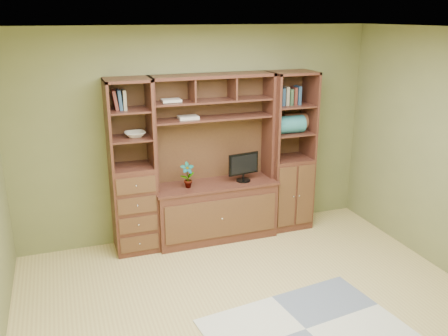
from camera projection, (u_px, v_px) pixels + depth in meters
name	position (u px, v px, depth m)	size (l,w,h in m)	color
room	(265.00, 187.00, 4.07)	(4.60, 4.10, 2.64)	#D7BD71
center_hutch	(215.00, 160.00, 5.75)	(1.54, 0.53, 2.05)	#4B241A
left_tower	(132.00, 168.00, 5.47)	(0.50, 0.45, 2.05)	#4B241A
right_tower	(290.00, 152.00, 6.11)	(0.55, 0.45, 2.05)	#4B241A
rug	(306.00, 329.00, 4.27)	(1.72, 1.15, 0.01)	#A9AEAE
monitor	(244.00, 162.00, 5.84)	(0.41, 0.18, 0.50)	black
orchid	(187.00, 175.00, 5.64)	(0.17, 0.11, 0.32)	#9F4A36
magazines	(188.00, 117.00, 5.57)	(0.23, 0.17, 0.04)	beige
bowl	(135.00, 134.00, 5.36)	(0.24, 0.24, 0.06)	silver
blanket_teal	(289.00, 125.00, 5.93)	(0.38, 0.22, 0.22)	#2D7378
blanket_red	(297.00, 122.00, 6.11)	(0.39, 0.21, 0.21)	brown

